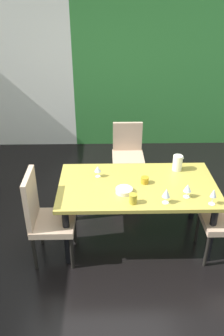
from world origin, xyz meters
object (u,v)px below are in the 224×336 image
Objects in this scene: chair_head_far at (128,152)px; pitcher_north at (178,163)px; chair_left_near at (44,215)px; cup_rear at (145,180)px; wine_glass_center at (188,188)px; wine_glass_west at (166,193)px; wine_glass_front at (98,169)px; wine_glass_near_shelf at (214,194)px; cup_near_window at (133,199)px; serving_bowl_right at (124,190)px; dining_table at (137,191)px.

pitcher_north reaches higher than chair_head_far.
cup_rear is at bearing 105.34° from chair_left_near.
wine_glass_center is 0.55m from pitcher_north.
chair_head_far is 1.64m from wine_glass_west.
wine_glass_front is at bearing -171.78° from pitcher_north.
wine_glass_front is at bearing 163.64° from cup_rear.
chair_left_near reaches higher than cup_rear.
wine_glass_center is (-0.22, 0.13, -0.02)m from wine_glass_near_shelf.
wine_glass_front is 0.62m from cup_near_window.
serving_bowl_right is (-0.84, 0.22, -0.10)m from wine_glass_near_shelf.
cup_near_window is at bearing -130.90° from pitcher_north.
serving_bowl_right is 0.78m from pitcher_north.
wine_glass_center is (0.90, -0.42, 0.01)m from wine_glass_front.
wine_glass_center is at bearing -25.09° from wine_glass_front.
chair_left_near is at bearing -164.72° from dining_table.
wine_glass_center is at bearing -27.90° from dining_table.
pitcher_north reaches higher than wine_glass_near_shelf.
chair_head_far is 1.78m from chair_left_near.
serving_bowl_right is at bearing 165.28° from wine_glass_near_shelf.
wine_glass_front reaches higher than cup_rear.
dining_table is 1.86× the size of chair_head_far.
serving_bowl_right is at bearing -144.23° from pitcher_north.
dining_table is at bearing -147.85° from pitcher_north.
cup_rear is 0.45× the size of pitcher_north.
dining_table is 17.02× the size of cup_near_window.
wine_glass_west is 0.45m from serving_bowl_right.
chair_left_near is at bearing -179.34° from wine_glass_center.
chair_left_near is 1.25m from wine_glass_west.
wine_glass_center reaches higher than cup_near_window.
wine_glass_near_shelf reaches higher than cup_near_window.
pitcher_north is at bearing 8.22° from wine_glass_front.
cup_near_window is at bearing -102.60° from dining_table.
pitcher_north is (1.45, 0.57, 0.28)m from chair_left_near.
pitcher_north is (0.24, 0.65, -0.02)m from wine_glass_west.
serving_bowl_right is 0.96× the size of pitcher_north.
cup_near_window is at bearing -170.47° from wine_glass_center.
wine_glass_near_shelf is (1.66, -0.11, 0.31)m from chair_left_near.
pitcher_north reaches higher than wine_glass_front.
wine_glass_west is 1.91× the size of cup_rear.
chair_left_near is 1.70m from wine_glass_near_shelf.
serving_bowl_right is at bearing -134.73° from dining_table.
wine_glass_west is at bearing -54.83° from dining_table.
wine_glass_center reaches higher than dining_table.
serving_bowl_right is (-0.40, 0.19, -0.09)m from wine_glass_west.
pitcher_north reaches higher than wine_glass_center.
wine_glass_west is at bearing -37.59° from wine_glass_front.
wine_glass_center reaches higher than cup_rear.
serving_bowl_right is at bearing 154.39° from wine_glass_west.
cup_near_window reaches higher than dining_table.
chair_head_far is 6.97× the size of wine_glass_front.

